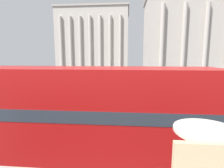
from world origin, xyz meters
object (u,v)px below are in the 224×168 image
Objects in this scene: pedestrian_blue at (161,76)px; car_silver at (174,84)px; traffic_light_mid at (108,83)px; traffic_light_near at (110,89)px; plaza_building_left at (95,41)px; plaza_building_right at (204,38)px; cafe_dining_table at (206,149)px; pedestrian_olive at (81,81)px; pedestrian_black at (165,77)px; double_decker_bus at (76,113)px.

car_silver is at bearing -87.61° from pedestrian_blue.
traffic_light_mid reaches higher than pedestrian_blue.
traffic_light_near reaches higher than car_silver.
plaza_building_left is 46.64m from traffic_light_mid.
pedestrian_blue is at bearing 64.78° from traffic_light_mid.
car_silver is (8.71, 9.48, -1.44)m from traffic_light_mid.
plaza_building_right reaches higher than traffic_light_mid.
cafe_dining_table is 61.66m from plaza_building_left.
plaza_building_right reaches higher than car_silver.
traffic_light_mid is 1.79× the size of pedestrian_blue.
pedestrian_olive is (-25.12, -18.19, -8.31)m from plaza_building_right.
plaza_building_left is (-12.16, 60.09, 6.55)m from cafe_dining_table.
pedestrian_blue reaches higher than pedestrian_black.
pedestrian_olive is (-14.26, -7.84, 0.04)m from pedestrian_black.
car_silver is 2.32× the size of pedestrian_blue.
plaza_building_left reaches higher than traffic_light_near.
cafe_dining_table is at bearing -25.74° from car_silver.
traffic_light_near is 5.69m from traffic_light_mid.
traffic_light_near is 2.35× the size of pedestrian_black.
traffic_light_near reaches higher than pedestrian_blue.
pedestrian_olive is at bearing -101.26° from car_silver.
double_decker_bus is 15.23× the size of cafe_dining_table.
traffic_light_mid is at bearing -115.35° from pedestrian_blue.
double_decker_bus reaches higher than traffic_light_mid.
traffic_light_mid is 19.62m from pedestrian_blue.
traffic_light_near is 2.21× the size of pedestrian_blue.
traffic_light_near is at bearing 75.81° from double_decker_bus.
double_decker_bus is 20.09m from pedestrian_olive.
plaza_building_right reaches higher than pedestrian_blue.
cafe_dining_table is 0.43× the size of pedestrian_black.
cafe_dining_table is 0.17× the size of car_silver.
cafe_dining_table is (2.82, -5.12, 1.38)m from double_decker_bus.
cafe_dining_table is 0.03× the size of plaza_building_left.
pedestrian_olive is at bearing -144.09° from plaza_building_right.
plaza_building_right is at bearing 54.25° from traffic_light_mid.
plaza_building_left is at bearing 102.02° from traffic_light_mid.
pedestrian_blue is at bearing -139.48° from plaza_building_right.
pedestrian_olive is (-7.89, 24.52, -2.71)m from cafe_dining_table.
plaza_building_right is at bearing 60.07° from traffic_light_near.
traffic_light_near is 24.60m from pedestrian_blue.
plaza_building_right is 38.84m from traffic_light_near.
pedestrian_blue is (8.34, 17.72, -1.09)m from traffic_light_mid.
pedestrian_blue is (17.91, -27.20, -9.23)m from plaza_building_left.
plaza_building_right is at bearing 17.66° from pedestrian_olive.
double_decker_bus is 0.47× the size of plaza_building_left.
plaza_building_left is at bearing 78.60° from pedestrian_olive.
double_decker_bus is 2.78× the size of traffic_light_near.
traffic_light_mid is (9.56, -44.92, -8.14)m from plaza_building_left.
traffic_light_mid is (-19.82, -27.53, -7.19)m from plaza_building_right.
pedestrian_olive is at bearing 111.94° from traffic_light_near.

